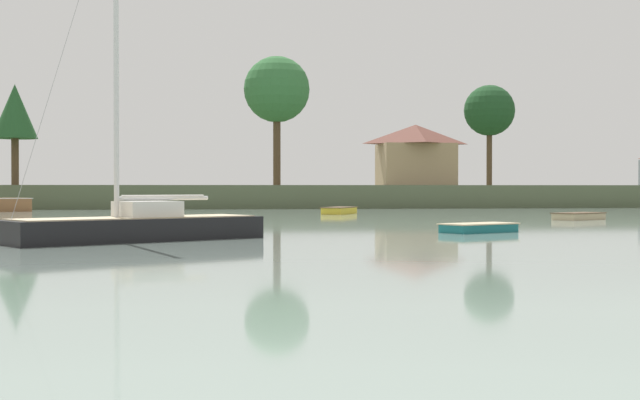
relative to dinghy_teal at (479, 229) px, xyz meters
The scene contains 9 objects.
far_shore_bank 69.76m from the dinghy_teal, 91.26° to the left, with size 222.38×56.68×2.09m, color #4C563D.
dinghy_teal is the anchor object (origin of this frame).
dinghy_sand 16.64m from the dinghy_teal, 52.12° to the left, with size 3.73×3.21×0.57m.
dinghy_yellow 26.35m from the dinghy_teal, 93.59° to the left, with size 3.16×4.07×0.68m.
sailboat_black 14.08m from the dinghy_teal, 164.05° to the right, with size 9.03×6.91×12.88m.
shore_tree_center 61.38m from the dinghy_teal, 118.69° to the left, with size 4.30×4.30×9.79m.
shore_tree_center_left 56.85m from the dinghy_teal, 93.67° to the left, with size 6.81×6.81×13.32m.
shore_tree_inland_b 65.73m from the dinghy_teal, 70.99° to the left, with size 5.76×5.76×11.43m.
cottage_near_water 80.20m from the dinghy_teal, 77.93° to the left, with size 10.15×8.01×8.10m.
Camera 1 is at (-9.78, -11.71, 1.82)m, focal length 49.33 mm.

